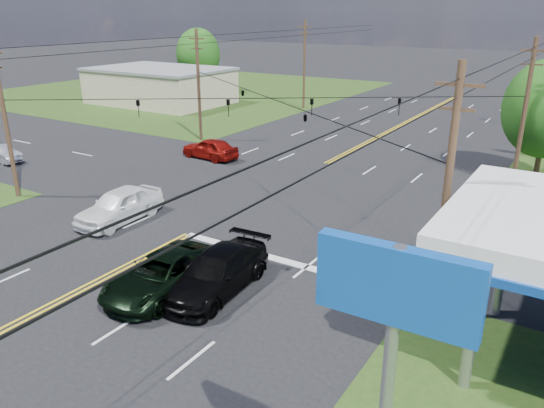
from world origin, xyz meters
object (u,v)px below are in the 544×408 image
Objects in this scene: pole_left_far at (304,64)px; sedan_silver at (2,153)px; pole_se at (446,194)px; pole_sw at (5,118)px; pickup_white at (119,205)px; pole_ne at (524,114)px; suv_black at (217,272)px; pickup_dkgreen at (162,274)px; retail_nw at (160,87)px; pole_nw at (199,84)px; polesign_se at (391,351)px; tree_far_l at (198,54)px.

pole_left_far is 34.06m from sedan_silver.
pole_se is 34.92m from sedan_silver.
pole_sw is 2.43× the size of sedan_silver.
pole_sw is 1.77× the size of pickup_white.
pole_ne is at bearing -64.79° from sedan_silver.
pole_left_far is (0.00, 37.00, 0.25)m from pole_sw.
suv_black is (17.84, -39.81, -4.33)m from pole_left_far.
pole_se is 2.43× the size of sedan_silver.
pole_sw is at bearing 162.49° from pickup_dkgreen.
pole_sw is at bearing -178.72° from pickup_white.
retail_nw is at bearing 21.37° from sedan_silver.
retail_nw is at bearing 142.59° from pole_nw.
suv_black is (34.84, -33.81, -1.16)m from retail_nw.
pole_left_far is 1.25× the size of polesign_se.
suv_black is at bearing -49.38° from pole_nw.
tree_far_l is at bearing 137.66° from pole_se.
retail_nw is at bearing 132.34° from suv_black.
polesign_se reaches higher than pickup_dkgreen.
suv_black is at bearing -101.67° from sedan_silver.
sedan_silver is at bearing 152.86° from pole_sw.
tree_far_l is (-45.00, 41.00, 0.28)m from pole_se.
pickup_white is (8.58, -36.49, -4.25)m from pole_left_far.
pole_left_far is at bearing 19.44° from retail_nw.
pole_sw and pole_se have the same top height.
retail_nw is 2.98× the size of pickup_white.
pole_left_far is at bearing -11.89° from tree_far_l.
pickup_dkgreen is (16.00, -4.05, -4.12)m from pole_sw.
pole_ne is at bearing -36.16° from pole_left_far.
polesign_se is (45.13, -42.68, 4.32)m from retail_nw.
pole_ne reaches higher than polesign_se.
suv_black is at bearing -8.94° from pole_sw.
pickup_white is at bearing 156.77° from suv_black.
sedan_silver is at bearing -72.13° from retail_nw.
pole_ne is at bearing 62.30° from pickup_dkgreen.
pole_sw is 1.65× the size of pickup_dkgreen.
pole_ne is 1.64× the size of suv_black.
tree_far_l is (-19.00, 4.00, 0.03)m from pole_left_far.
pole_ne is at bearing 0.00° from pole_nw.
suv_black is (17.84, -20.81, -4.07)m from pole_nw.
pole_nw is 26.00m from pole_ne.
retail_nw is at bearing 118.74° from pole_sw.
pole_ne is at bearing 90.00° from pole_se.
pole_ne is 25.01m from pickup_white.
pole_ne is (0.00, 18.00, 0.00)m from pole_se.
pole_nw is 27.71m from suv_black.
pole_left_far reaches higher than polesign_se.
pickup_white is (27.58, -40.49, -4.28)m from tree_far_l.
pole_se reaches higher than polesign_se.
suv_black reaches higher than sedan_silver.
pole_left_far is (17.00, 6.00, 3.17)m from retail_nw.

